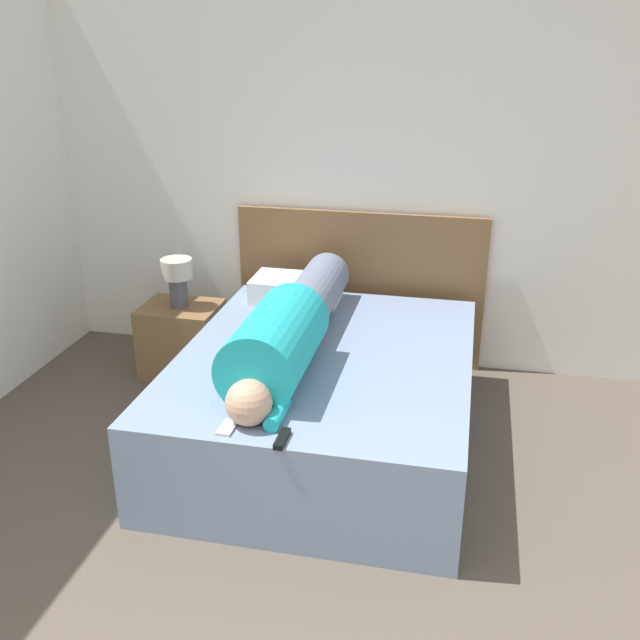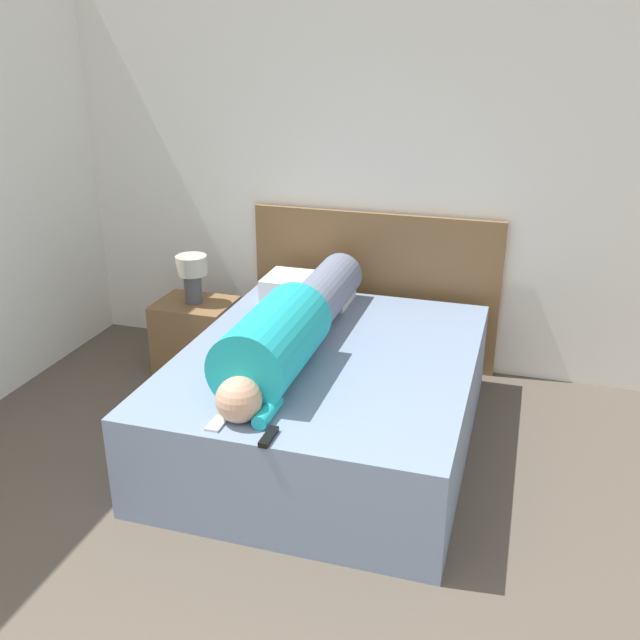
{
  "view_description": "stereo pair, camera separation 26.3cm",
  "coord_description": "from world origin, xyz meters",
  "px_view_note": "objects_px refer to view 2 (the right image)",
  "views": [
    {
      "loc": [
        0.62,
        -0.66,
        2.14
      ],
      "look_at": [
        -0.09,
        2.57,
        0.78
      ],
      "focal_mm": 40.0,
      "sensor_mm": 36.0,
      "label": 1
    },
    {
      "loc": [
        0.87,
        -0.6,
        2.14
      ],
      "look_at": [
        -0.09,
        2.57,
        0.78
      ],
      "focal_mm": 40.0,
      "sensor_mm": 36.0,
      "label": 2
    }
  ],
  "objects_px": {
    "person_lying": "(292,326)",
    "bed": "(328,398)",
    "table_lamp": "(192,273)",
    "nightstand": "(197,335)",
    "pillow_near_headboard": "(308,289)",
    "tv_remote": "(269,437)",
    "cell_phone": "(217,424)"
  },
  "relations": [
    {
      "from": "table_lamp",
      "to": "nightstand",
      "type": "bearing_deg",
      "value": 180.0
    },
    {
      "from": "nightstand",
      "to": "pillow_near_headboard",
      "type": "relative_size",
      "value": 0.9
    },
    {
      "from": "bed",
      "to": "pillow_near_headboard",
      "type": "relative_size",
      "value": 3.5
    },
    {
      "from": "bed",
      "to": "pillow_near_headboard",
      "type": "distance_m",
      "value": 0.89
    },
    {
      "from": "table_lamp",
      "to": "tv_remote",
      "type": "distance_m",
      "value": 1.89
    },
    {
      "from": "person_lying",
      "to": "cell_phone",
      "type": "distance_m",
      "value": 0.8
    },
    {
      "from": "table_lamp",
      "to": "bed",
      "type": "bearing_deg",
      "value": -30.09
    },
    {
      "from": "nightstand",
      "to": "tv_remote",
      "type": "relative_size",
      "value": 3.3
    },
    {
      "from": "bed",
      "to": "nightstand",
      "type": "bearing_deg",
      "value": 149.91
    },
    {
      "from": "nightstand",
      "to": "tv_remote",
      "type": "xyz_separation_m",
      "value": [
        1.1,
        -1.53,
        0.31
      ]
    },
    {
      "from": "person_lying",
      "to": "cell_phone",
      "type": "height_order",
      "value": "person_lying"
    },
    {
      "from": "table_lamp",
      "to": "tv_remote",
      "type": "relative_size",
      "value": 2.12
    },
    {
      "from": "nightstand",
      "to": "cell_phone",
      "type": "bearing_deg",
      "value": -60.35
    },
    {
      "from": "tv_remote",
      "to": "pillow_near_headboard",
      "type": "bearing_deg",
      "value": 102.08
    },
    {
      "from": "person_lying",
      "to": "cell_phone",
      "type": "xyz_separation_m",
      "value": [
        -0.08,
        -0.78,
        -0.16
      ]
    },
    {
      "from": "bed",
      "to": "nightstand",
      "type": "xyz_separation_m",
      "value": [
        -1.1,
        0.64,
        -0.03
      ]
    },
    {
      "from": "cell_phone",
      "to": "person_lying",
      "type": "bearing_deg",
      "value": 84.08
    },
    {
      "from": "pillow_near_headboard",
      "to": "cell_phone",
      "type": "bearing_deg",
      "value": -86.64
    },
    {
      "from": "nightstand",
      "to": "person_lying",
      "type": "height_order",
      "value": "person_lying"
    },
    {
      "from": "nightstand",
      "to": "person_lying",
      "type": "distance_m",
      "value": 1.26
    },
    {
      "from": "bed",
      "to": "table_lamp",
      "type": "distance_m",
      "value": 1.34
    },
    {
      "from": "cell_phone",
      "to": "nightstand",
      "type": "bearing_deg",
      "value": 119.65
    },
    {
      "from": "tv_remote",
      "to": "cell_phone",
      "type": "distance_m",
      "value": 0.26
    },
    {
      "from": "bed",
      "to": "nightstand",
      "type": "relative_size",
      "value": 3.87
    },
    {
      "from": "nightstand",
      "to": "person_lying",
      "type": "relative_size",
      "value": 0.28
    },
    {
      "from": "person_lying",
      "to": "bed",
      "type": "bearing_deg",
      "value": 21.67
    },
    {
      "from": "bed",
      "to": "table_lamp",
      "type": "height_order",
      "value": "table_lamp"
    },
    {
      "from": "nightstand",
      "to": "pillow_near_headboard",
      "type": "height_order",
      "value": "pillow_near_headboard"
    },
    {
      "from": "table_lamp",
      "to": "pillow_near_headboard",
      "type": "bearing_deg",
      "value": 8.09
    },
    {
      "from": "bed",
      "to": "table_lamp",
      "type": "xyz_separation_m",
      "value": [
        -1.1,
        0.64,
        0.41
      ]
    },
    {
      "from": "nightstand",
      "to": "tv_remote",
      "type": "bearing_deg",
      "value": -54.25
    },
    {
      "from": "bed",
      "to": "tv_remote",
      "type": "height_order",
      "value": "tv_remote"
    }
  ]
}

